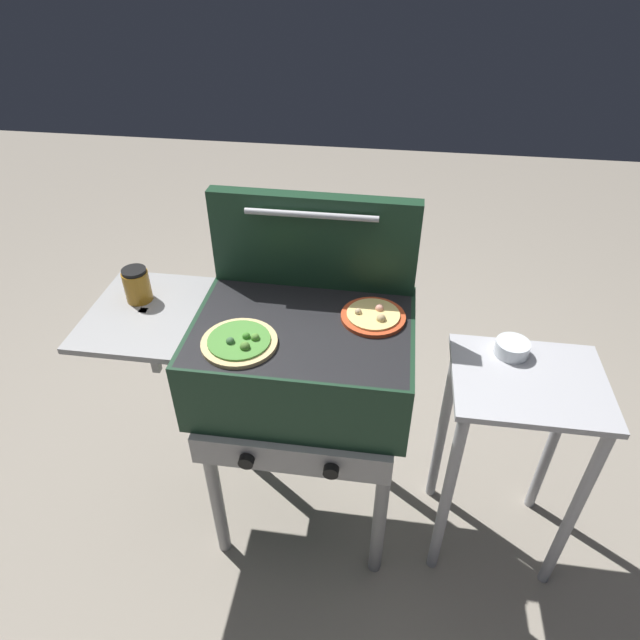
{
  "coord_description": "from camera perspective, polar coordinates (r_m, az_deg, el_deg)",
  "views": [
    {
      "loc": [
        0.23,
        -1.23,
        1.85
      ],
      "look_at": [
        0.05,
        0.0,
        0.92
      ],
      "focal_mm": 30.85,
      "sensor_mm": 36.0,
      "label": 1
    }
  ],
  "objects": [
    {
      "name": "sauce_jar",
      "position": [
        1.73,
        -18.45,
        3.47
      ],
      "size": [
        0.08,
        0.08,
        0.11
      ],
      "color": "#B77A1E",
      "rests_on": "grill"
    },
    {
      "name": "pizza_cheese",
      "position": [
        1.6,
        5.55,
        0.42
      ],
      "size": [
        0.19,
        0.19,
        0.04
      ],
      "color": "#C64723",
      "rests_on": "grill"
    },
    {
      "name": "grill",
      "position": [
        1.66,
        -2.21,
        -4.42
      ],
      "size": [
        0.96,
        0.53,
        0.9
      ],
      "color": "#193823",
      "rests_on": "ground_plane"
    },
    {
      "name": "ground_plane",
      "position": [
        2.24,
        -1.34,
        -19.08
      ],
      "size": [
        8.0,
        8.0,
        0.0
      ],
      "primitive_type": "plane",
      "color": "gray"
    },
    {
      "name": "pizza_veggie",
      "position": [
        1.51,
        -8.33,
        -2.26
      ],
      "size": [
        0.21,
        0.21,
        0.04
      ],
      "color": "#E0C17F",
      "rests_on": "grill"
    },
    {
      "name": "prep_table",
      "position": [
        1.85,
        19.46,
        -10.85
      ],
      "size": [
        0.44,
        0.36,
        0.77
      ],
      "color": "#B2B2B7",
      "rests_on": "ground_plane"
    },
    {
      "name": "grill_lid_open",
      "position": [
        1.67,
        -0.66,
        8.16
      ],
      "size": [
        0.63,
        0.08,
        0.3
      ],
      "color": "#193823",
      "rests_on": "grill"
    },
    {
      "name": "topping_bowl_near",
      "position": [
        1.75,
        19.28,
        -2.8
      ],
      "size": [
        0.1,
        0.1,
        0.04
      ],
      "color": "silver",
      "rests_on": "prep_table"
    }
  ]
}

